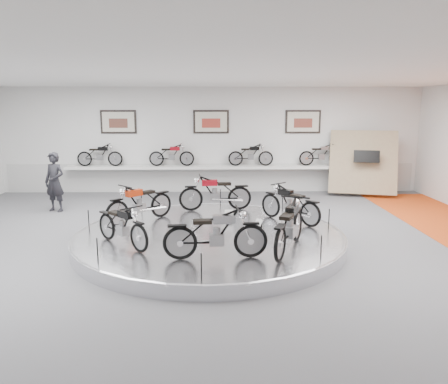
{
  "coord_description": "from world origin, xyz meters",
  "views": [
    {
      "loc": [
        0.13,
        -9.77,
        3.25
      ],
      "look_at": [
        0.35,
        0.6,
        1.23
      ],
      "focal_mm": 35.0,
      "sensor_mm": 36.0,
      "label": 1
    }
  ],
  "objects_px": {
    "bike_b": "(215,193)",
    "bike_f": "(289,226)",
    "display_platform": "(210,238)",
    "bike_e": "(216,234)",
    "bike_d": "(122,225)",
    "bike_c": "(140,203)",
    "visitor": "(55,182)",
    "shelf": "(211,167)",
    "bike_a": "(290,204)"
  },
  "relations": [
    {
      "from": "display_platform",
      "to": "shelf",
      "type": "xyz_separation_m",
      "value": [
        0.0,
        6.4,
        0.85
      ]
    },
    {
      "from": "bike_a",
      "to": "visitor",
      "type": "height_order",
      "value": "visitor"
    },
    {
      "from": "shelf",
      "to": "bike_b",
      "type": "relative_size",
      "value": 6.18
    },
    {
      "from": "bike_c",
      "to": "bike_d",
      "type": "bearing_deg",
      "value": 44.23
    },
    {
      "from": "bike_d",
      "to": "bike_e",
      "type": "xyz_separation_m",
      "value": [
        2.01,
        -0.86,
        0.05
      ]
    },
    {
      "from": "bike_c",
      "to": "bike_e",
      "type": "distance_m",
      "value": 3.48
    },
    {
      "from": "bike_a",
      "to": "visitor",
      "type": "distance_m",
      "value": 7.45
    },
    {
      "from": "bike_b",
      "to": "bike_a",
      "type": "bearing_deg",
      "value": 139.92
    },
    {
      "from": "display_platform",
      "to": "visitor",
      "type": "bearing_deg",
      "value": 144.23
    },
    {
      "from": "bike_a",
      "to": "bike_f",
      "type": "distance_m",
      "value": 2.36
    },
    {
      "from": "bike_e",
      "to": "bike_f",
      "type": "xyz_separation_m",
      "value": [
        1.53,
        0.45,
        0.02
      ]
    },
    {
      "from": "bike_a",
      "to": "bike_d",
      "type": "height_order",
      "value": "bike_a"
    },
    {
      "from": "display_platform",
      "to": "bike_a",
      "type": "bearing_deg",
      "value": 24.03
    },
    {
      "from": "display_platform",
      "to": "bike_d",
      "type": "distance_m",
      "value": 2.2
    },
    {
      "from": "shelf",
      "to": "bike_a",
      "type": "distance_m",
      "value": 5.86
    },
    {
      "from": "shelf",
      "to": "bike_c",
      "type": "relative_size",
      "value": 6.37
    },
    {
      "from": "display_platform",
      "to": "bike_f",
      "type": "distance_m",
      "value": 2.28
    },
    {
      "from": "shelf",
      "to": "bike_c",
      "type": "xyz_separation_m",
      "value": [
        -1.82,
        -5.37,
        -0.19
      ]
    },
    {
      "from": "display_platform",
      "to": "bike_f",
      "type": "height_order",
      "value": "bike_f"
    },
    {
      "from": "bike_c",
      "to": "bike_e",
      "type": "xyz_separation_m",
      "value": [
        1.96,
        -2.87,
        0.01
      ]
    },
    {
      "from": "bike_d",
      "to": "bike_f",
      "type": "height_order",
      "value": "bike_f"
    },
    {
      "from": "display_platform",
      "to": "bike_e",
      "type": "distance_m",
      "value": 1.97
    },
    {
      "from": "visitor",
      "to": "bike_f",
      "type": "bearing_deg",
      "value": -16.88
    },
    {
      "from": "shelf",
      "to": "bike_e",
      "type": "height_order",
      "value": "bike_e"
    },
    {
      "from": "bike_b",
      "to": "bike_f",
      "type": "distance_m",
      "value": 3.98
    },
    {
      "from": "bike_b",
      "to": "visitor",
      "type": "bearing_deg",
      "value": -19.03
    },
    {
      "from": "bike_d",
      "to": "bike_f",
      "type": "xyz_separation_m",
      "value": [
        3.54,
        -0.41,
        0.08
      ]
    },
    {
      "from": "bike_a",
      "to": "bike_b",
      "type": "xyz_separation_m",
      "value": [
        -1.93,
        1.35,
        0.03
      ]
    },
    {
      "from": "bike_a",
      "to": "bike_f",
      "type": "bearing_deg",
      "value": 129.91
    },
    {
      "from": "bike_a",
      "to": "bike_f",
      "type": "relative_size",
      "value": 0.91
    },
    {
      "from": "display_platform",
      "to": "bike_c",
      "type": "xyz_separation_m",
      "value": [
        -1.82,
        1.03,
        0.66
      ]
    },
    {
      "from": "display_platform",
      "to": "bike_d",
      "type": "height_order",
      "value": "bike_d"
    },
    {
      "from": "bike_a",
      "to": "visitor",
      "type": "bearing_deg",
      "value": 29.38
    },
    {
      "from": "visitor",
      "to": "bike_e",
      "type": "bearing_deg",
      "value": -26.85
    },
    {
      "from": "shelf",
      "to": "bike_c",
      "type": "height_order",
      "value": "bike_c"
    },
    {
      "from": "display_platform",
      "to": "bike_e",
      "type": "relative_size",
      "value": 3.65
    },
    {
      "from": "bike_a",
      "to": "bike_c",
      "type": "height_order",
      "value": "bike_c"
    },
    {
      "from": "bike_a",
      "to": "bike_b",
      "type": "bearing_deg",
      "value": 14.86
    },
    {
      "from": "bike_d",
      "to": "bike_e",
      "type": "bearing_deg",
      "value": 22.73
    },
    {
      "from": "bike_c",
      "to": "shelf",
      "type": "bearing_deg",
      "value": -153.28
    },
    {
      "from": "shelf",
      "to": "bike_a",
      "type": "xyz_separation_m",
      "value": [
        2.08,
        -5.47,
        -0.21
      ]
    },
    {
      "from": "visitor",
      "to": "shelf",
      "type": "bearing_deg",
      "value": 50.33
    },
    {
      "from": "bike_f",
      "to": "bike_b",
      "type": "bearing_deg",
      "value": 46.06
    },
    {
      "from": "shelf",
      "to": "visitor",
      "type": "xyz_separation_m",
      "value": [
        -4.9,
        -2.87,
        -0.06
      ]
    },
    {
      "from": "display_platform",
      "to": "bike_e",
      "type": "xyz_separation_m",
      "value": [
        0.14,
        -1.84,
        0.67
      ]
    },
    {
      "from": "bike_c",
      "to": "visitor",
      "type": "bearing_deg",
      "value": -83.65
    },
    {
      "from": "shelf",
      "to": "bike_d",
      "type": "distance_m",
      "value": 7.62
    },
    {
      "from": "bike_a",
      "to": "bike_f",
      "type": "xyz_separation_m",
      "value": [
        -0.41,
        -2.32,
        0.05
      ]
    },
    {
      "from": "shelf",
      "to": "bike_d",
      "type": "relative_size",
      "value": 6.97
    },
    {
      "from": "bike_c",
      "to": "bike_f",
      "type": "bearing_deg",
      "value": 100.69
    }
  ]
}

